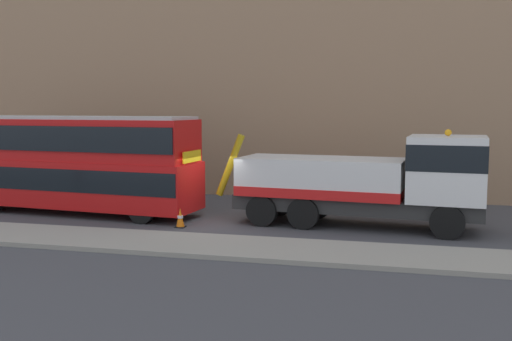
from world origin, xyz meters
TOP-DOWN VIEW (x-y plane):
  - ground_plane at (0.00, 0.00)m, footprint 120.00×120.00m
  - near_kerb at (0.00, -4.20)m, footprint 60.00×2.80m
  - building_facade at (0.00, 7.27)m, footprint 60.00×1.50m
  - recovery_tow_truck at (5.84, 0.28)m, footprint 10.23×3.48m
  - double_decker_bus at (-6.35, 0.33)m, footprint 11.19×3.59m
  - traffic_cone_near_bus at (-0.90, -1.43)m, footprint 0.36×0.36m

SIDE VIEW (x-z plane):
  - ground_plane at x=0.00m, z-range 0.00..0.00m
  - near_kerb at x=0.00m, z-range 0.00..0.15m
  - traffic_cone_near_bus at x=-0.90m, z-range -0.02..0.70m
  - recovery_tow_truck at x=5.84m, z-range -0.08..3.59m
  - double_decker_bus at x=-6.35m, z-range 0.20..4.26m
  - building_facade at x=0.00m, z-range 0.07..16.07m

